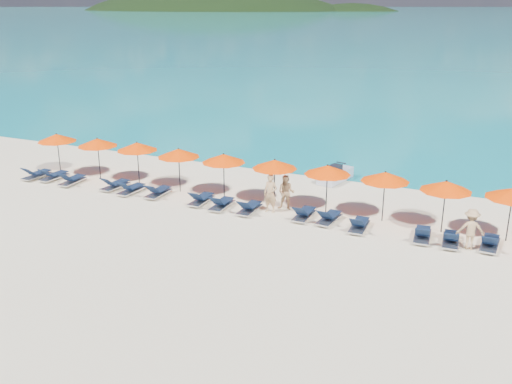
% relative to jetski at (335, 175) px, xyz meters
% --- Properties ---
extents(ground, '(1400.00, 1400.00, 0.00)m').
position_rel_jetski_xyz_m(ground, '(-1.59, -9.67, -0.36)').
color(ground, beige).
extents(headland_main, '(374.00, 242.00, 126.50)m').
position_rel_jetski_xyz_m(headland_main, '(-301.59, 530.33, -38.36)').
color(headland_main, black).
rests_on(headland_main, ground).
extents(headland_small, '(162.00, 126.00, 85.50)m').
position_rel_jetski_xyz_m(headland_small, '(-151.59, 550.33, -35.36)').
color(headland_small, black).
rests_on(headland_small, ground).
extents(jetski, '(1.39, 2.61, 0.88)m').
position_rel_jetski_xyz_m(jetski, '(0.00, 0.00, 0.00)').
color(jetski, '#B4BACD').
rests_on(jetski, ground).
extents(beachgoer_a, '(0.65, 0.43, 1.77)m').
position_rel_jetski_xyz_m(beachgoer_a, '(-1.30, -5.74, 0.52)').
color(beachgoer_a, tan).
rests_on(beachgoer_a, ground).
extents(beachgoer_b, '(0.85, 0.56, 1.63)m').
position_rel_jetski_xyz_m(beachgoer_b, '(-0.78, -5.11, 0.45)').
color(beachgoer_b, tan).
rests_on(beachgoer_b, ground).
extents(beachgoer_c, '(1.13, 0.69, 1.63)m').
position_rel_jetski_xyz_m(beachgoer_c, '(7.32, -6.25, 0.45)').
color(beachgoer_c, tan).
rests_on(beachgoer_c, ground).
extents(umbrella_0, '(2.10, 2.10, 2.28)m').
position_rel_jetski_xyz_m(umbrella_0, '(-14.45, -4.90, 1.65)').
color(umbrella_0, black).
rests_on(umbrella_0, ground).
extents(umbrella_1, '(2.10, 2.10, 2.28)m').
position_rel_jetski_xyz_m(umbrella_1, '(-11.72, -4.83, 1.65)').
color(umbrella_1, black).
rests_on(umbrella_1, ground).
extents(umbrella_2, '(2.10, 2.10, 2.28)m').
position_rel_jetski_xyz_m(umbrella_2, '(-9.26, -4.70, 1.65)').
color(umbrella_2, black).
rests_on(umbrella_2, ground).
extents(umbrella_3, '(2.10, 2.10, 2.28)m').
position_rel_jetski_xyz_m(umbrella_3, '(-6.59, -4.94, 1.65)').
color(umbrella_3, black).
rests_on(umbrella_3, ground).
extents(umbrella_4, '(2.10, 2.10, 2.28)m').
position_rel_jetski_xyz_m(umbrella_4, '(-4.10, -4.92, 1.65)').
color(umbrella_4, black).
rests_on(umbrella_4, ground).
extents(umbrella_5, '(2.10, 2.10, 2.28)m').
position_rel_jetski_xyz_m(umbrella_5, '(-1.48, -4.85, 1.65)').
color(umbrella_5, black).
rests_on(umbrella_5, ground).
extents(umbrella_6, '(2.10, 2.10, 2.28)m').
position_rel_jetski_xyz_m(umbrella_6, '(1.03, -4.75, 1.65)').
color(umbrella_6, black).
rests_on(umbrella_6, ground).
extents(umbrella_7, '(2.10, 2.10, 2.28)m').
position_rel_jetski_xyz_m(umbrella_7, '(3.59, -4.72, 1.65)').
color(umbrella_7, black).
rests_on(umbrella_7, ground).
extents(umbrella_8, '(2.10, 2.10, 2.28)m').
position_rel_jetski_xyz_m(umbrella_8, '(6.12, -4.99, 1.65)').
color(umbrella_8, black).
rests_on(umbrella_8, ground).
extents(lounger_0, '(0.71, 1.73, 0.66)m').
position_rel_jetski_xyz_m(lounger_0, '(-14.88, -6.25, -0.13)').
color(lounger_0, silver).
rests_on(lounger_0, ground).
extents(lounger_1, '(0.74, 1.74, 0.66)m').
position_rel_jetski_xyz_m(lounger_1, '(-13.84, -6.06, -0.13)').
color(lounger_1, silver).
rests_on(lounger_1, ground).
extents(lounger_2, '(0.70, 1.73, 0.66)m').
position_rel_jetski_xyz_m(lounger_2, '(-12.42, -6.24, -0.13)').
color(lounger_2, silver).
rests_on(lounger_2, ground).
extents(lounger_3, '(0.79, 1.75, 0.66)m').
position_rel_jetski_xyz_m(lounger_3, '(-9.84, -5.97, -0.13)').
color(lounger_3, silver).
rests_on(lounger_3, ground).
extents(lounger_4, '(0.69, 1.73, 0.66)m').
position_rel_jetski_xyz_m(lounger_4, '(-8.67, -6.20, -0.13)').
color(lounger_4, silver).
rests_on(lounger_4, ground).
extents(lounger_5, '(0.64, 1.71, 0.66)m').
position_rel_jetski_xyz_m(lounger_5, '(-7.20, -6.02, -0.13)').
color(lounger_5, silver).
rests_on(lounger_5, ground).
extents(lounger_6, '(0.64, 1.71, 0.66)m').
position_rel_jetski_xyz_m(lounger_6, '(-4.73, -6.07, -0.13)').
color(lounger_6, silver).
rests_on(lounger_6, ground).
extents(lounger_7, '(0.65, 1.71, 0.66)m').
position_rel_jetski_xyz_m(lounger_7, '(-3.54, -6.25, -0.13)').
color(lounger_7, silver).
rests_on(lounger_7, ground).
extents(lounger_8, '(0.63, 1.70, 0.66)m').
position_rel_jetski_xyz_m(lounger_8, '(-2.13, -6.21, -0.13)').
color(lounger_8, silver).
rests_on(lounger_8, ground).
extents(lounger_9, '(0.62, 1.70, 0.66)m').
position_rel_jetski_xyz_m(lounger_9, '(0.39, -5.91, -0.13)').
color(lounger_9, silver).
rests_on(lounger_9, ground).
extents(lounger_10, '(0.77, 1.75, 0.66)m').
position_rel_jetski_xyz_m(lounger_10, '(1.53, -5.88, -0.13)').
color(lounger_10, silver).
rests_on(lounger_10, ground).
extents(lounger_11, '(0.70, 1.73, 0.66)m').
position_rel_jetski_xyz_m(lounger_11, '(2.95, -6.18, -0.13)').
color(lounger_11, silver).
rests_on(lounger_11, ground).
extents(lounger_12, '(0.77, 1.75, 0.66)m').
position_rel_jetski_xyz_m(lounger_12, '(5.53, -6.14, -0.13)').
color(lounger_12, silver).
rests_on(lounger_12, ground).
extents(lounger_13, '(0.75, 1.74, 0.66)m').
position_rel_jetski_xyz_m(lounger_13, '(6.63, -6.15, -0.13)').
color(lounger_13, silver).
rests_on(lounger_13, ground).
extents(lounger_14, '(0.71, 1.73, 0.66)m').
position_rel_jetski_xyz_m(lounger_14, '(8.06, -5.91, -0.13)').
color(lounger_14, silver).
rests_on(lounger_14, ground).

